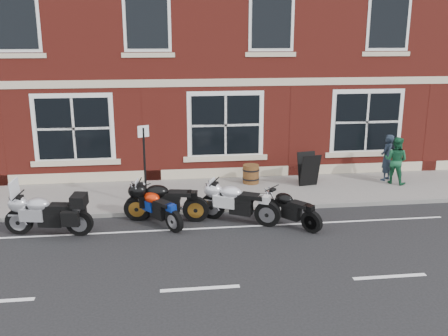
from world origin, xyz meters
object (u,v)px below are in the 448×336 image
at_px(parking_sign, 144,160).
at_px(moto_sport_red, 158,206).
at_px(moto_sport_silver, 238,201).
at_px(pedestrian_left, 387,158).
at_px(moto_touring_silver, 46,212).
at_px(a_board_sign, 308,169).
at_px(pedestrian_right, 396,160).
at_px(barrel_planter, 251,174).
at_px(moto_naked_black, 290,207).
at_px(moto_sport_black, 165,200).

bearing_deg(parking_sign, moto_sport_red, -98.62).
bearing_deg(moto_sport_silver, moto_sport_red, 116.70).
bearing_deg(moto_sport_silver, parking_sign, 89.98).
xyz_separation_m(pedestrian_left, parking_sign, (-8.05, -1.58, 0.56)).
height_order(moto_touring_silver, a_board_sign, moto_touring_silver).
height_order(moto_sport_red, moto_sport_silver, moto_sport_silver).
bearing_deg(pedestrian_right, barrel_planter, 35.54).
xyz_separation_m(pedestrian_left, a_board_sign, (-2.78, -0.22, -0.25)).
bearing_deg(moto_naked_black, barrel_planter, 58.25).
height_order(moto_naked_black, a_board_sign, a_board_sign).
relative_size(moto_naked_black, a_board_sign, 1.50).
height_order(moto_touring_silver, parking_sign, parking_sign).
bearing_deg(barrel_planter, pedestrian_left, -2.83).
height_order(a_board_sign, barrel_planter, a_board_sign).
height_order(moto_naked_black, barrel_planter, moto_naked_black).
height_order(pedestrian_left, barrel_planter, pedestrian_left).
distance_m(moto_touring_silver, pedestrian_left, 10.98).
xyz_separation_m(moto_sport_black, pedestrian_left, (7.52, 2.62, 0.31)).
relative_size(moto_sport_silver, moto_naked_black, 1.28).
xyz_separation_m(moto_touring_silver, pedestrian_left, (10.50, 3.22, 0.31)).
height_order(moto_sport_black, parking_sign, parking_sign).
xyz_separation_m(moto_sport_red, pedestrian_right, (7.83, 2.48, 0.39)).
bearing_deg(a_board_sign, pedestrian_right, -14.41).
bearing_deg(parking_sign, pedestrian_left, -12.47).
xyz_separation_m(pedestrian_right, a_board_sign, (-2.92, 0.18, -0.25)).
height_order(moto_sport_silver, pedestrian_right, pedestrian_right).
relative_size(moto_naked_black, parking_sign, 0.69).
bearing_deg(barrel_planter, moto_touring_silver, -149.62).
xyz_separation_m(moto_naked_black, pedestrian_right, (4.36, 2.98, 0.40)).
xyz_separation_m(moto_sport_red, moto_sport_silver, (2.15, -0.08, 0.08)).
distance_m(moto_naked_black, pedestrian_left, 5.43).
distance_m(moto_sport_silver, moto_naked_black, 1.40).
bearing_deg(a_board_sign, barrel_planter, 155.50).
bearing_deg(parking_sign, moto_touring_silver, -169.86).
height_order(pedestrian_right, barrel_planter, pedestrian_right).
bearing_deg(barrel_planter, pedestrian_right, -7.49).
bearing_deg(moto_sport_black, pedestrian_right, -63.58).
distance_m(moto_sport_silver, pedestrian_left, 6.30).
height_order(moto_sport_black, pedestrian_right, pedestrian_right).
xyz_separation_m(moto_naked_black, parking_sign, (-3.82, 1.80, 0.97)).
bearing_deg(a_board_sign, moto_touring_silver, -169.64).
relative_size(moto_sport_black, barrel_planter, 3.68).
distance_m(moto_sport_red, barrel_planter, 4.37).
relative_size(moto_sport_black, moto_naked_black, 1.43).
relative_size(pedestrian_left, pedestrian_right, 1.01).
height_order(moto_sport_red, a_board_sign, a_board_sign).
distance_m(a_board_sign, parking_sign, 5.50).
xyz_separation_m(moto_sport_silver, parking_sign, (-2.50, 1.38, 0.88)).
bearing_deg(moto_sport_silver, moto_touring_silver, 121.86).
distance_m(barrel_planter, parking_sign, 4.01).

